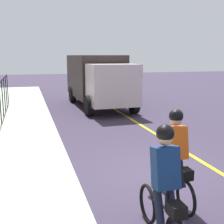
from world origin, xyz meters
The scene contains 6 objects.
ground_plane centered at (0.00, 0.00, 0.00)m, with size 80.00×80.00×0.00m, color #362E42.
lane_line_centre centered at (0.00, -1.60, 0.00)m, with size 36.00×0.12×0.01m, color yellow.
sidewalk centered at (0.00, 3.40, 0.07)m, with size 40.00×3.20×0.15m, color #A6B2A0.
cyclist_lead centered at (-1.39, 0.18, 0.91)m, with size 1.71×0.36×1.83m.
cyclist_follow centered at (-2.46, 0.92, 0.91)m, with size 1.71×0.36×1.83m.
box_truck_background centered at (9.72, -1.01, 1.55)m, with size 6.76×2.66×2.78m.
Camera 1 is at (-6.11, 2.75, 2.77)m, focal length 47.74 mm.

